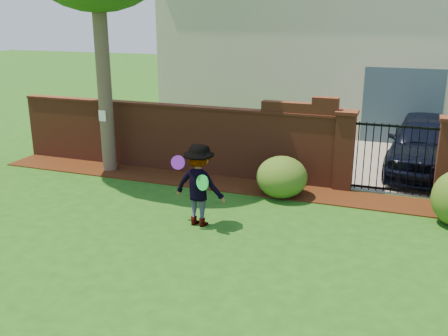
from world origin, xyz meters
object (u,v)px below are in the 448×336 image
(man, at_px, (198,186))
(frisbee_green, at_px, (202,183))
(frisbee_purple, at_px, (178,162))
(car, at_px, (425,145))

(man, relative_size, frisbee_green, 5.48)
(frisbee_purple, distance_m, frisbee_green, 0.60)
(frisbee_green, bearing_deg, man, 127.66)
(car, distance_m, frisbee_purple, 6.97)
(car, height_order, man, man)
(man, height_order, frisbee_purple, man)
(man, xyz_separation_m, frisbee_purple, (-0.30, -0.25, 0.50))
(frisbee_purple, relative_size, frisbee_green, 0.90)
(man, distance_m, frisbee_green, 0.35)
(man, distance_m, frisbee_purple, 0.64)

